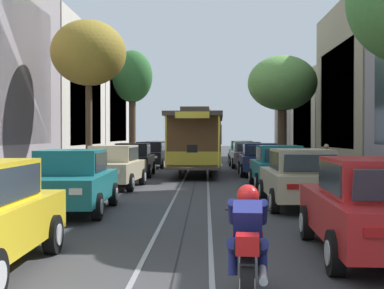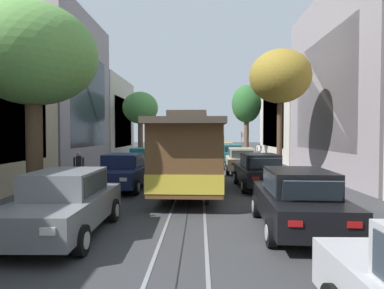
{
  "view_description": "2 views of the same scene",
  "coord_description": "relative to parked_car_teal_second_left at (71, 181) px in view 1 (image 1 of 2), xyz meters",
  "views": [
    {
      "loc": [
        0.45,
        -5.27,
        1.94
      ],
      "look_at": [
        -0.27,
        23.1,
        1.49
      ],
      "focal_mm": 51.31,
      "sensor_mm": 36.0,
      "label": 1
    },
    {
      "loc": [
        -0.39,
        36.3,
        2.5
      ],
      "look_at": [
        0.35,
        5.68,
        1.49
      ],
      "focal_mm": 31.23,
      "sensor_mm": 36.0,
      "label": 2
    }
  ],
  "objects": [
    {
      "name": "parked_car_black_fourth_left",
      "position": [
        -0.13,
        12.64,
        0.0
      ],
      "size": [
        2.06,
        4.39,
        1.58
      ],
      "color": "black",
      "rests_on": "ground"
    },
    {
      "name": "parked_car_silver_sixth_left",
      "position": [
        0.0,
        25.1,
        0.0
      ],
      "size": [
        2.03,
        4.37,
        1.58
      ],
      "color": "#B7B7BC",
      "rests_on": "ground"
    },
    {
      "name": "parked_car_beige_mid_left",
      "position": [
        -0.03,
        6.52,
        0.0
      ],
      "size": [
        2.14,
        4.42,
        1.58
      ],
      "color": "#C1B28E",
      "rests_on": "ground"
    },
    {
      "name": "parked_car_grey_fifth_right",
      "position": [
        5.89,
        19.77,
        0.0
      ],
      "size": [
        2.04,
        4.38,
        1.58
      ],
      "color": "slate",
      "rests_on": "ground"
    },
    {
      "name": "parked_car_teal_mid_right",
      "position": [
        6.12,
        6.77,
        0.0
      ],
      "size": [
        2.01,
        4.36,
        1.58
      ],
      "color": "#196B70",
      "rests_on": "ground"
    },
    {
      "name": "street_tree_kerb_left_mid",
      "position": [
        -1.61,
        23.5,
        5.04
      ],
      "size": [
        2.75,
        2.26,
        7.77
      ],
      "color": "#4C3826",
      "rests_on": "ground"
    },
    {
      "name": "cable_car_trolley",
      "position": [
        2.96,
        13.96,
        0.86
      ],
      "size": [
        2.8,
        9.17,
        3.28
      ],
      "color": "brown",
      "rests_on": "ground"
    },
    {
      "name": "parked_car_silver_far_left",
      "position": [
        -0.12,
        31.38,
        0.0
      ],
      "size": [
        2.07,
        4.39,
        1.58
      ],
      "color": "#B7B7BC",
      "rests_on": "ground"
    },
    {
      "name": "parked_car_green_sixth_right",
      "position": [
        5.99,
        25.93,
        0.0
      ],
      "size": [
        2.09,
        4.4,
        1.58
      ],
      "color": "#1E6038",
      "rests_on": "ground"
    },
    {
      "name": "parked_car_red_near_right",
      "position": [
        6.12,
        -4.93,
        0.0
      ],
      "size": [
        2.11,
        4.41,
        1.58
      ],
      "color": "red",
      "rests_on": "ground"
    },
    {
      "name": "trolley_track_rails",
      "position": [
        2.96,
        15.09,
        -0.79
      ],
      "size": [
        1.14,
        59.18,
        0.01
      ],
      "color": "gray",
      "rests_on": "ground"
    },
    {
      "name": "parked_car_teal_second_left",
      "position": [
        0.0,
        0.0,
        0.0
      ],
      "size": [
        2.1,
        4.41,
        1.58
      ],
      "color": "#196B70",
      "rests_on": "ground"
    },
    {
      "name": "parked_car_navy_fourth_right",
      "position": [
        6.02,
        13.02,
        0.0
      ],
      "size": [
        2.05,
        4.38,
        1.58
      ],
      "color": "#19234C",
      "rests_on": "ground"
    },
    {
      "name": "street_tree_kerb_left_second",
      "position": [
        -1.67,
        9.89,
        4.7
      ],
      "size": [
        3.23,
        3.51,
        6.95
      ],
      "color": "#4C3826",
      "rests_on": "ground"
    },
    {
      "name": "parked_car_black_fifth_left",
      "position": [
        0.07,
        19.25,
        0.0
      ],
      "size": [
        2.13,
        4.42,
        1.58
      ],
      "color": "black",
      "rests_on": "ground"
    },
    {
      "name": "pedestrian_on_left_pavement",
      "position": [
        8.8,
        10.89,
        0.09
      ],
      "size": [
        0.55,
        0.42,
        1.57
      ],
      "color": "black",
      "rests_on": "ground"
    },
    {
      "name": "building_facade_left",
      "position": [
        -6.86,
        16.59,
        3.96
      ],
      "size": [
        5.87,
        50.88,
        10.47
      ],
      "color": "beige",
      "rests_on": "ground"
    },
    {
      "name": "motorcycle_with_rider",
      "position": [
        3.89,
        -7.5,
        -0.15
      ],
      "size": [
        0.58,
        1.99,
        1.37
      ],
      "color": "black",
      "rests_on": "ground"
    },
    {
      "name": "ground_plane",
      "position": [
        2.96,
        11.98,
        -0.8
      ],
      "size": [
        160.0,
        160.0,
        0.0
      ],
      "primitive_type": "plane",
      "color": "#38383A"
    },
    {
      "name": "street_tree_kerb_right_second",
      "position": [
        7.75,
        17.52,
        4.09
      ],
      "size": [
        3.93,
        4.06,
        6.5
      ],
      "color": "#4C3826",
      "rests_on": "ground"
    },
    {
      "name": "parked_car_beige_second_right",
      "position": [
        5.99,
        1.18,
        0.0
      ],
      "size": [
        2.01,
        4.36,
        1.58
      ],
      "color": "#C1B28E",
      "rests_on": "ground"
    }
  ]
}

